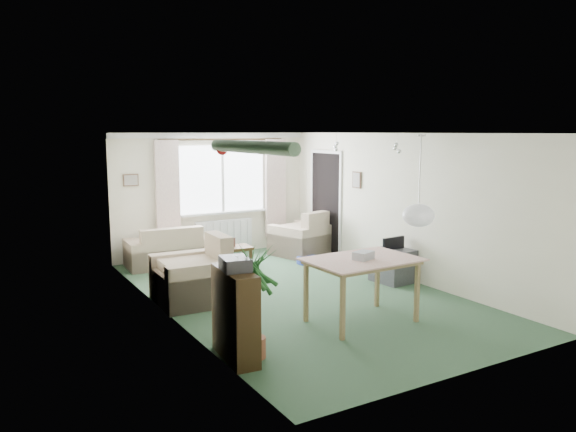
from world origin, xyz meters
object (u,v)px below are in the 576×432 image
dining_table (361,291)px  houseplant (254,303)px  bookshelf (235,315)px  sofa (168,246)px  armchair_corner (301,233)px  coffee_table (229,257)px  tv_cube (393,265)px  pet_bed (311,260)px  armchair_left (193,269)px

dining_table → houseplant: bearing=-168.6°
bookshelf → sofa: bearing=85.4°
armchair_corner → coffee_table: bearing=-9.2°
armchair_corner → houseplant: houseplant is taller
tv_cube → armchair_corner: bearing=90.4°
sofa → armchair_corner: (2.58, -0.44, 0.08)m
bookshelf → tv_cube: bookshelf is taller
sofa → tv_cube: sofa is taller
armchair_corner → tv_cube: 2.50m
bookshelf → dining_table: bearing=12.8°
pet_bed → armchair_corner: bearing=72.0°
houseplant → pet_bed: houseplant is taller
armchair_left → coffee_table: (1.31, 1.66, -0.29)m
houseplant → pet_bed: 4.50m
houseplant → pet_bed: size_ratio=2.32×
armchair_corner → pet_bed: size_ratio=1.89×
armchair_left → houseplant: 2.26m
dining_table → tv_cube: 2.10m
armchair_corner → dining_table: bearing=52.8°
armchair_left → dining_table: armchair_left is taller
sofa → coffee_table: size_ratio=1.81×
armchair_corner → bookshelf: bearing=34.0°
tv_cube → sofa: bearing=129.0°
coffee_table → pet_bed: 1.52m
dining_table → pet_bed: (1.19, 3.06, -0.35)m
sofa → houseplant: 4.60m
armchair_corner → armchair_left: size_ratio=0.93×
sofa → pet_bed: size_ratio=2.80×
coffee_table → armchair_left: bearing=-128.3°
armchair_left → tv_cube: bearing=81.5°
armchair_corner → bookshelf: (-3.32, -4.05, 0.05)m
bookshelf → houseplant: size_ratio=0.80×
tv_cube → armchair_left: bearing=164.4°
sofa → armchair_left: size_ratio=1.38×
houseplant → dining_table: size_ratio=0.94×
sofa → bookshelf: (-0.74, -4.49, 0.12)m
bookshelf → tv_cube: size_ratio=1.66×
armchair_corner → dining_table: armchair_corner is taller
armchair_left → pet_bed: armchair_left is taller
armchair_left → dining_table: size_ratio=0.82×
armchair_corner → houseplant: bearing=36.2°
bookshelf → armchair_left: bearing=85.9°
houseplant → tv_cube: (3.35, 1.64, -0.34)m
armchair_left → houseplant: size_ratio=0.87×
houseplant → pet_bed: (2.89, 3.41, -0.56)m
armchair_left → sofa: bearing=172.5°
armchair_corner → armchair_left: (-2.98, -1.87, 0.03)m
sofa → dining_table: bearing=108.4°
sofa → bookshelf: 4.55m
dining_table → tv_cube: (1.64, 1.30, -0.14)m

